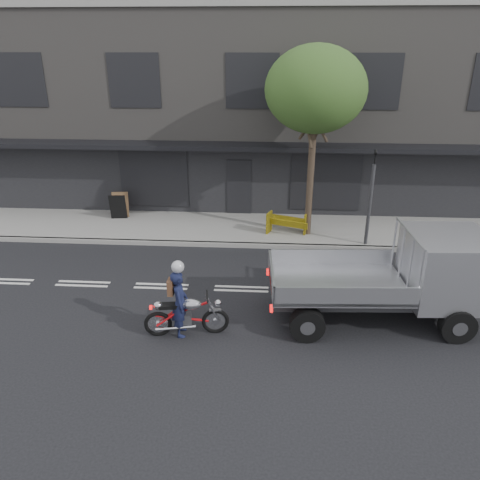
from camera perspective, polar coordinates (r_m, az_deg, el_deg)
name	(u,v)px	position (r m, az deg, el deg)	size (l,w,h in m)	color
ground	(241,289)	(13.90, 0.16, -6.00)	(80.00, 80.00, 0.00)	black
sidewalk	(249,229)	(18.12, 1.11, 1.38)	(32.00, 3.20, 0.15)	gray
kerb	(247,245)	(16.65, 0.84, -0.63)	(32.00, 0.20, 0.15)	gray
building_main	(256,104)	(23.62, 2.00, 16.24)	(26.00, 10.00, 8.00)	slate
street_tree	(316,90)	(16.48, 9.21, 17.60)	(3.40, 3.40, 6.74)	#382B21
traffic_light_pole	(370,203)	(16.66, 15.55, 4.33)	(0.12, 0.12, 3.50)	#2D2D30
motorcycle	(187,315)	(11.70, -6.54, -9.02)	(2.09, 0.61, 1.08)	black
rider	(180,304)	(11.57, -7.35, -7.70)	(0.63, 0.41, 1.72)	#151A3A
flatbed_ute	(426,271)	(12.68, 21.76, -3.52)	(5.49, 2.50, 2.49)	black
construction_barrier	(288,224)	(17.28, 5.86, 1.91)	(1.48, 0.59, 0.83)	yellow
sandwich_board	(118,207)	(19.38, -14.65, 3.91)	(0.65, 0.43, 1.03)	black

